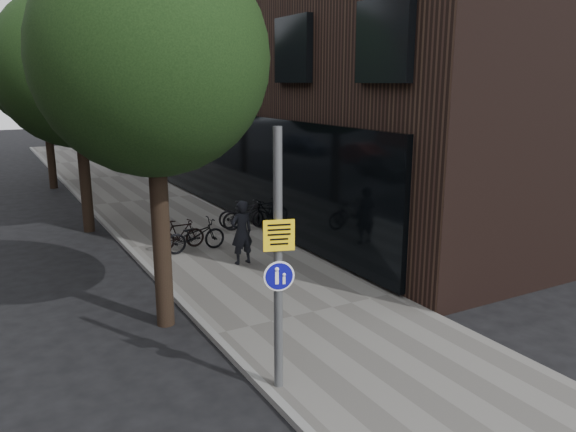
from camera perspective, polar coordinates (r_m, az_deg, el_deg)
ground at (r=9.64m, az=12.15°, el=-17.24°), size 120.00×120.00×0.00m
sidewalk at (r=17.82m, az=-8.77°, el=-2.37°), size 4.50×60.00×0.12m
curb_edge at (r=17.21m, az=-15.81°, el=-3.29°), size 0.15×60.00×0.13m
building_right_dark_brick at (r=31.74m, az=-2.62°, el=20.92°), size 12.00×40.00×18.00m
street_tree_near at (r=11.20m, az=-13.48°, el=14.30°), size 4.40×4.40×7.50m
street_tree_mid at (r=19.51m, az=-20.58°, el=13.33°), size 5.00×5.00×7.80m
street_tree_far at (r=28.43m, az=-23.51°, el=12.86°), size 5.00×5.00×7.80m
signpost at (r=8.57m, az=-1.02°, el=-4.67°), size 0.46×0.17×4.13m
pedestrian at (r=14.95m, az=-4.73°, el=-1.66°), size 0.66×0.46×1.73m
parked_bike_facade_near at (r=18.67m, az=-4.21°, el=0.22°), size 1.97×1.28×0.98m
parked_bike_facade_far at (r=18.55m, az=-4.26°, el=0.13°), size 1.67×0.64×0.98m
parked_bike_curb_near at (r=16.31m, az=-9.40°, el=-1.95°), size 1.80×0.68×0.94m
parked_bike_curb_far at (r=16.61m, az=-10.91°, el=-1.84°), size 1.47×0.43×0.88m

